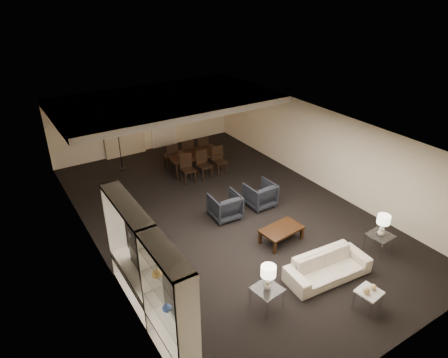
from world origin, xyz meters
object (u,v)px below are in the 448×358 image
marble_table (368,300)px  side_table_right (379,243)px  chair_fm (186,152)px  dining_table (195,162)px  floor_lamp (119,144)px  chair_fr (201,148)px  sofa (328,267)px  armchair_left (225,206)px  armchair_right (260,194)px  side_table_left (267,298)px  table_lamp_right (382,225)px  vase_blue (167,307)px  vase_amber (157,273)px  floor_speaker (143,249)px  chair_nl (188,169)px  chair_nm (204,165)px  chair_fl (171,155)px  chair_nr (220,161)px  coffee_table (281,235)px  pendant_light (175,114)px  table_lamp_left (268,278)px  television (136,261)px

marble_table → side_table_right: bearing=32.9°
chair_fm → marble_table: bearing=89.9°
dining_table → floor_lamp: bearing=150.3°
chair_fr → sofa: bearing=86.1°
armchair_left → floor_lamp: size_ratio=0.42×
armchair_right → chair_fr: (0.12, 3.69, 0.11)m
armchair_right → side_table_left: 4.02m
table_lamp_right → vase_blue: 5.55m
vase_amber → floor_speaker: bearing=76.5°
chair_nl → side_table_right: bearing=-65.2°
chair_nm → chair_fl: (-0.60, 1.30, 0.00)m
table_lamp_right → chair_nm: (-1.58, 5.69, -0.30)m
floor_speaker → chair_fr: 6.13m
marble_table → chair_nm: 6.80m
marble_table → vase_blue: size_ratio=2.64×
armchair_left → armchair_right: 1.20m
chair_nr → side_table_left: bearing=-111.0°
marble_table → floor_lamp: (-1.96, 8.91, 0.72)m
coffee_table → chair_fm: chair_fm is taller
pendant_light → chair_nm: bearing=-74.8°
vase_amber → floor_speaker: size_ratio=0.16×
armchair_right → chair_nm: (-0.48, 2.39, 0.11)m
pendant_light → side_table_right: (1.92, -6.97, -1.67)m
coffee_table → chair_nl: (-0.48, 4.09, 0.28)m
armchair_left → chair_fl: bearing=-88.3°
vase_blue → chair_fr: 8.38m
vase_blue → chair_nr: vase_blue is taller
chair_fl → armchair_right: bearing=107.9°
side_table_left → vase_blue: 2.31m
sofa → table_lamp_left: 1.77m
chair_nl → armchair_right: bearing=-61.9°
side_table_right → chair_nl: (-2.18, 5.69, 0.22)m
sofa → vase_blue: 3.93m
television → armchair_right: bearing=-67.7°
sofa → chair_fl: chair_fl is taller
chair_nr → chair_fr: same height
vase_amber → chair_nl: 6.46m
coffee_table → armchair_left: 1.81m
floor_speaker → sofa: bearing=-34.0°
side_table_right → chair_fm: bearing=102.7°
vase_amber → side_table_right: bearing=-3.1°
floor_speaker → dining_table: size_ratio=0.64×
sofa → side_table_left: size_ratio=3.64×
floor_speaker → dining_table: (3.46, 3.95, -0.26)m
table_lamp_left → side_table_right: bearing=0.0°
armchair_right → table_lamp_left: size_ratio=1.44×
vase_blue → chair_fm: bearing=60.5°
armchair_left → table_lamp_left: table_lamp_left is taller
pendant_light → chair_nr: bearing=-53.5°
side_table_right → floor_speaker: floor_speaker is taller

